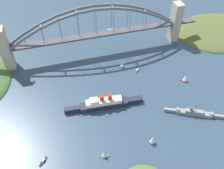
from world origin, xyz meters
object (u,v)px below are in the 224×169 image
(small_boat_1, at_px, (137,70))
(naval_cruiser, at_px, (193,113))
(harbor_arch_bridge, at_px, (96,33))
(small_boat_7, at_px, (186,78))
(small_boat_4, at_px, (153,140))
(small_boat_5, at_px, (122,65))
(ocean_liner, at_px, (104,104))
(small_boat_2, at_px, (43,161))
(small_boat_8, at_px, (32,79))
(small_boat_0, at_px, (104,154))
(seaplane_taxiing_near_bridge, at_px, (111,30))

(small_boat_1, bearing_deg, naval_cruiser, 111.31)
(harbor_arch_bridge, bearing_deg, small_boat_7, 135.96)
(small_boat_4, distance_m, small_boat_5, 120.80)
(ocean_liner, xyz_separation_m, small_boat_2, (73.46, 49.95, -4.50))
(small_boat_1, xyz_separation_m, small_boat_5, (17.44, -12.42, 3.49))
(small_boat_2, bearing_deg, naval_cruiser, -176.14)
(ocean_liner, distance_m, small_boat_7, 111.08)
(small_boat_8, bearing_deg, naval_cruiser, 148.55)
(small_boat_0, bearing_deg, small_boat_1, -124.29)
(seaplane_taxiing_near_bridge, relative_size, small_boat_4, 1.03)
(harbor_arch_bridge, distance_m, small_boat_2, 180.64)
(small_boat_8, bearing_deg, small_boat_7, 164.28)
(harbor_arch_bridge, xyz_separation_m, small_boat_5, (-24.98, 42.54, -27.60))
(harbor_arch_bridge, height_order, small_boat_8, harbor_arch_bridge)
(seaplane_taxiing_near_bridge, height_order, small_boat_0, small_boat_0)
(seaplane_taxiing_near_bridge, bearing_deg, small_boat_4, 85.68)
(naval_cruiser, relative_size, small_boat_2, 6.52)
(seaplane_taxiing_near_bridge, bearing_deg, small_boat_2, 58.46)
(naval_cruiser, bearing_deg, small_boat_2, 3.86)
(small_boat_4, bearing_deg, seaplane_taxiing_near_bridge, -94.32)
(small_boat_7, bearing_deg, naval_cruiser, 71.30)
(ocean_liner, xyz_separation_m, small_boat_8, (78.04, -65.83, -0.43))
(small_boat_7, bearing_deg, small_boat_8, -15.72)
(seaplane_taxiing_near_bridge, height_order, small_boat_7, small_boat_7)
(small_boat_4, height_order, small_boat_7, small_boat_7)
(small_boat_1, height_order, small_boat_2, small_boat_2)
(small_boat_0, bearing_deg, small_boat_8, -64.01)
(small_boat_1, relative_size, small_boat_5, 1.03)
(small_boat_7, bearing_deg, small_boat_0, 30.32)
(harbor_arch_bridge, distance_m, small_boat_4, 166.34)
(small_boat_1, bearing_deg, small_boat_2, 36.72)
(small_boat_0, relative_size, small_boat_5, 1.12)
(small_boat_2, relative_size, small_boat_8, 0.89)
(small_boat_1, distance_m, small_boat_8, 137.96)
(ocean_liner, bearing_deg, small_boat_5, -124.07)
(small_boat_5, bearing_deg, small_boat_8, -2.26)
(small_boat_4, bearing_deg, naval_cruiser, -160.35)
(small_boat_4, bearing_deg, small_boat_5, -93.12)
(seaplane_taxiing_near_bridge, bearing_deg, harbor_arch_bridge, 54.82)
(small_boat_0, relative_size, small_boat_4, 0.90)
(ocean_liner, distance_m, small_boat_1, 76.48)
(ocean_liner, xyz_separation_m, small_boat_4, (-34.76, 59.49, -0.12))
(harbor_arch_bridge, height_order, small_boat_7, harbor_arch_bridge)
(naval_cruiser, relative_size, small_boat_1, 6.57)
(small_boat_0, height_order, small_boat_4, small_boat_4)
(ocean_liner, bearing_deg, naval_cruiser, 157.37)
(seaplane_taxiing_near_bridge, bearing_deg, naval_cruiser, 102.42)
(harbor_arch_bridge, bearing_deg, small_boat_1, 127.67)
(harbor_arch_bridge, relative_size, seaplane_taxiing_near_bridge, 26.10)
(small_boat_2, bearing_deg, small_boat_7, -161.15)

